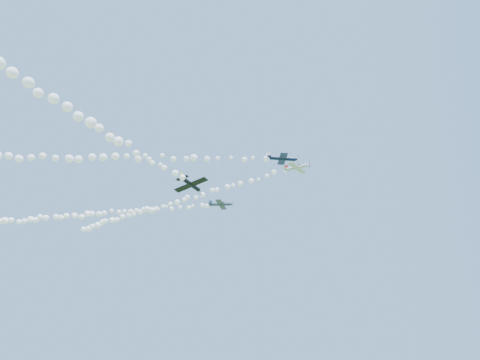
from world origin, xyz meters
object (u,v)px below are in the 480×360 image
(plane_navy, at_px, (282,158))
(plane_black, at_px, (191,184))
(plane_grey, at_px, (221,204))
(plane_white, at_px, (297,167))

(plane_navy, xyz_separation_m, plane_black, (-17.00, -12.79, -9.48))
(plane_navy, xyz_separation_m, plane_grey, (-17.75, 5.95, -7.04))
(plane_white, relative_size, plane_grey, 1.08)
(plane_white, height_order, plane_grey, plane_white)
(plane_white, xyz_separation_m, plane_grey, (-19.96, -0.03, -7.15))
(plane_white, distance_m, plane_grey, 21.20)
(plane_white, distance_m, plane_navy, 6.38)
(plane_grey, distance_m, plane_black, 18.91)
(plane_navy, height_order, plane_black, plane_navy)
(plane_grey, height_order, plane_black, plane_grey)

